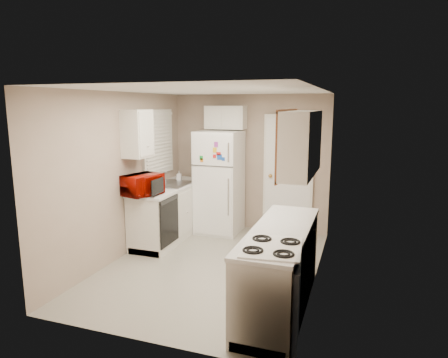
% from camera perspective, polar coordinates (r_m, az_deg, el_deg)
% --- Properties ---
extents(floor, '(3.80, 3.80, 0.00)m').
position_cam_1_polar(floor, '(5.70, -1.68, -12.32)').
color(floor, '#ABA699').
rests_on(floor, ground).
extents(ceiling, '(3.80, 3.80, 0.00)m').
position_cam_1_polar(ceiling, '(5.26, -1.83, 12.55)').
color(ceiling, white).
rests_on(ceiling, floor).
extents(wall_left, '(3.80, 3.80, 0.00)m').
position_cam_1_polar(wall_left, '(5.99, -14.37, 0.45)').
color(wall_left, tan).
rests_on(wall_left, floor).
extents(wall_right, '(3.80, 3.80, 0.00)m').
position_cam_1_polar(wall_right, '(5.04, 13.31, -1.37)').
color(wall_right, tan).
rests_on(wall_right, floor).
extents(wall_back, '(2.80, 2.80, 0.00)m').
position_cam_1_polar(wall_back, '(7.14, 3.69, 2.33)').
color(wall_back, tan).
rests_on(wall_back, floor).
extents(wall_front, '(2.80, 2.80, 0.00)m').
position_cam_1_polar(wall_front, '(3.69, -12.37, -5.67)').
color(wall_front, tan).
rests_on(wall_front, floor).
extents(left_counter, '(0.60, 1.80, 0.90)m').
position_cam_1_polar(left_counter, '(6.76, -7.75, -4.70)').
color(left_counter, silver).
rests_on(left_counter, floor).
extents(dishwasher, '(0.03, 0.58, 0.72)m').
position_cam_1_polar(dishwasher, '(6.11, -7.86, -5.97)').
color(dishwasher, black).
rests_on(dishwasher, floor).
extents(sink, '(0.54, 0.74, 0.16)m').
position_cam_1_polar(sink, '(6.80, -7.26, -1.05)').
color(sink, gray).
rests_on(sink, left_counter).
extents(microwave, '(0.62, 0.45, 0.37)m').
position_cam_1_polar(microwave, '(6.00, -11.58, -0.87)').
color(microwave, '#7F0800').
rests_on(microwave, left_counter).
extents(soap_bottle, '(0.09, 0.09, 0.17)m').
position_cam_1_polar(soap_bottle, '(7.09, -6.44, 0.60)').
color(soap_bottle, silver).
rests_on(soap_bottle, left_counter).
extents(window_blinds, '(0.10, 0.98, 1.08)m').
position_cam_1_polar(window_blinds, '(6.81, -9.38, 5.21)').
color(window_blinds, silver).
rests_on(window_blinds, wall_left).
extents(upper_cabinet_left, '(0.30, 0.45, 0.70)m').
position_cam_1_polar(upper_cabinet_left, '(6.02, -12.28, 6.35)').
color(upper_cabinet_left, silver).
rests_on(upper_cabinet_left, wall_left).
extents(refrigerator, '(0.73, 0.71, 1.78)m').
position_cam_1_polar(refrigerator, '(6.96, -0.67, -0.45)').
color(refrigerator, white).
rests_on(refrigerator, floor).
extents(cabinet_over_fridge, '(0.70, 0.30, 0.40)m').
position_cam_1_polar(cabinet_over_fridge, '(7.04, 0.26, 8.78)').
color(cabinet_over_fridge, silver).
rests_on(cabinet_over_fridge, wall_back).
extents(interior_door, '(0.86, 0.06, 2.08)m').
position_cam_1_polar(interior_door, '(6.97, 9.13, 0.53)').
color(interior_door, white).
rests_on(interior_door, floor).
extents(right_counter, '(0.60, 2.00, 0.90)m').
position_cam_1_polar(right_counter, '(4.54, 7.96, -12.45)').
color(right_counter, silver).
rests_on(right_counter, floor).
extents(stove, '(0.61, 0.72, 0.81)m').
position_cam_1_polar(stove, '(4.00, 6.73, -16.41)').
color(stove, white).
rests_on(stove, floor).
extents(upper_cabinet_right, '(0.30, 1.20, 0.70)m').
position_cam_1_polar(upper_cabinet_right, '(4.47, 11.04, 5.03)').
color(upper_cabinet_right, silver).
rests_on(upper_cabinet_right, wall_right).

